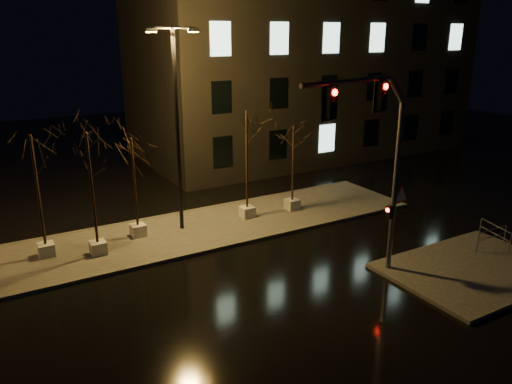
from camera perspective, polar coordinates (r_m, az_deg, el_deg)
ground at (r=19.68m, az=1.58°, el=-9.99°), size 90.00×90.00×0.00m
median at (r=24.47m, az=-5.84°, el=-4.11°), size 22.00×5.00×0.15m
sidewalk_corner at (r=22.11m, az=23.63°, el=-8.10°), size 7.00×5.00×0.15m
building at (r=40.18m, az=5.30°, el=15.37°), size 25.00×12.00×15.00m
tree_0 at (r=21.79m, az=-24.03°, el=3.04°), size 1.80×1.80×5.33m
tree_1 at (r=21.19m, az=-18.55°, el=3.42°), size 1.80×1.80×5.40m
tree_2 at (r=22.80m, az=-13.91°, el=3.49°), size 1.80×1.80×4.72m
tree_3 at (r=24.40m, az=-1.08°, el=6.50°), size 1.80×1.80×5.59m
tree_4 at (r=25.76m, az=4.30°, el=5.36°), size 1.80×1.80×4.59m
traffic_signal_mast at (r=18.35m, az=13.88°, el=4.62°), size 6.15×1.22×7.62m
streetlight_main at (r=22.98m, az=-9.05°, el=8.36°), size 2.31×0.52×9.25m
guard_rail_a at (r=24.17m, az=25.37°, el=-4.49°), size 1.99×0.08×0.86m
guard_rail_b at (r=24.49m, az=25.65°, el=-4.17°), size 0.54×1.87×0.92m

